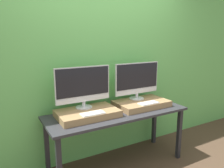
{
  "coord_description": "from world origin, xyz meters",
  "views": [
    {
      "loc": [
        -1.32,
        -1.88,
        1.64
      ],
      "look_at": [
        0.0,
        0.45,
        1.06
      ],
      "focal_mm": 35.0,
      "sensor_mm": 36.0,
      "label": 1
    }
  ],
  "objects_px": {
    "monitor_left": "(83,86)",
    "monitor_right": "(137,80)",
    "keyboard_left": "(93,113)",
    "keyboard_right": "(149,103)"
  },
  "relations": [
    {
      "from": "monitor_left",
      "to": "monitor_right",
      "type": "xyz_separation_m",
      "value": [
        0.78,
        0.0,
        0.0
      ]
    },
    {
      "from": "keyboard_left",
      "to": "keyboard_right",
      "type": "xyz_separation_m",
      "value": [
        0.78,
        0.0,
        0.0
      ]
    },
    {
      "from": "monitor_left",
      "to": "keyboard_left",
      "type": "bearing_deg",
      "value": -90.0
    },
    {
      "from": "monitor_right",
      "to": "keyboard_right",
      "type": "height_order",
      "value": "monitor_right"
    },
    {
      "from": "monitor_left",
      "to": "monitor_right",
      "type": "bearing_deg",
      "value": 0.0
    },
    {
      "from": "keyboard_left",
      "to": "monitor_right",
      "type": "xyz_separation_m",
      "value": [
        0.78,
        0.25,
        0.26
      ]
    },
    {
      "from": "monitor_right",
      "to": "keyboard_left",
      "type": "bearing_deg",
      "value": -161.84
    },
    {
      "from": "keyboard_left",
      "to": "monitor_right",
      "type": "height_order",
      "value": "monitor_right"
    },
    {
      "from": "monitor_left",
      "to": "keyboard_left",
      "type": "distance_m",
      "value": 0.36
    },
    {
      "from": "monitor_left",
      "to": "keyboard_left",
      "type": "relative_size",
      "value": 2.55
    }
  ]
}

